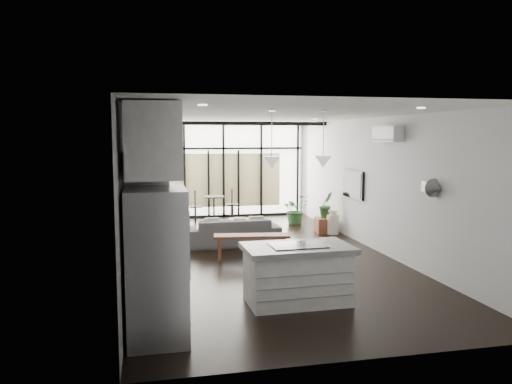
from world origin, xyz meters
name	(u,v)px	position (x,y,z in m)	size (l,w,h in m)	color
floor	(259,254)	(0.00, 0.00, 0.00)	(5.00, 10.00, 0.00)	black
ceiling	(259,116)	(0.00, 0.00, 2.80)	(5.00, 10.00, 0.00)	silver
wall_left	(132,189)	(-2.50, 0.00, 1.40)	(0.02, 10.00, 2.80)	silver
wall_right	(374,184)	(2.50, 0.00, 1.40)	(0.02, 10.00, 2.80)	silver
wall_back	(223,170)	(0.00, 5.00, 1.40)	(5.00, 0.02, 2.80)	silver
wall_front	(363,233)	(0.00, -5.00, 1.40)	(5.00, 0.02, 2.80)	silver
glazing	(224,170)	(0.00, 4.88, 1.40)	(5.00, 0.20, 2.80)	black
skylight	(228,123)	(0.00, 4.00, 2.77)	(4.70, 1.90, 0.06)	silver
neighbour_building	(223,180)	(0.00, 4.95, 1.10)	(3.50, 0.02, 1.60)	beige
island	(297,274)	(-0.11, -3.05, 0.42)	(1.54, 0.92, 0.84)	white
cooktop	(298,245)	(-0.11, -3.05, 0.85)	(0.78, 0.52, 0.01)	black
fridge	(157,265)	(-2.11, -3.95, 0.90)	(0.70, 0.87, 1.80)	#9B9BA0
appliance_column	(148,235)	(-2.21, -3.15, 1.10)	(0.57, 0.60, 2.21)	white
upper_cabinets	(153,141)	(-2.12, -3.50, 2.35)	(0.62, 1.75, 0.86)	white
pendant_left	(272,162)	(-0.40, -2.65, 2.02)	(0.26, 0.26, 0.18)	silver
pendant_right	(323,162)	(0.40, -2.65, 2.02)	(0.26, 0.26, 0.18)	silver
sofa	(232,227)	(-0.39, 0.95, 0.40)	(2.07, 0.60, 0.81)	#474749
console_bench	(252,247)	(-0.22, -0.33, 0.24)	(1.49, 0.37, 0.48)	brown
pouf	(239,227)	(-0.06, 1.93, 0.21)	(0.53, 0.53, 0.42)	beige
crate	(326,225)	(2.14, 1.92, 0.19)	(0.49, 0.49, 0.37)	brown
plant_tall	(295,213)	(1.75, 3.25, 0.32)	(0.73, 0.81, 0.64)	#2C602D
plant_crate	(326,212)	(2.14, 1.92, 0.52)	(0.37, 0.67, 0.29)	#2C602D
milk_can	(333,222)	(2.25, 1.71, 0.30)	(0.30, 0.30, 0.59)	silver
bistro_set	(214,209)	(-0.39, 4.19, 0.35)	(1.45, 0.58, 0.70)	black
tv	(353,184)	(2.46, 1.00, 1.30)	(0.05, 1.10, 0.65)	black
ac_unit	(388,134)	(2.38, -0.80, 2.45)	(0.22, 0.90, 0.30)	white
framed_art	(133,184)	(-2.47, -0.50, 1.55)	(0.04, 0.70, 0.90)	black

